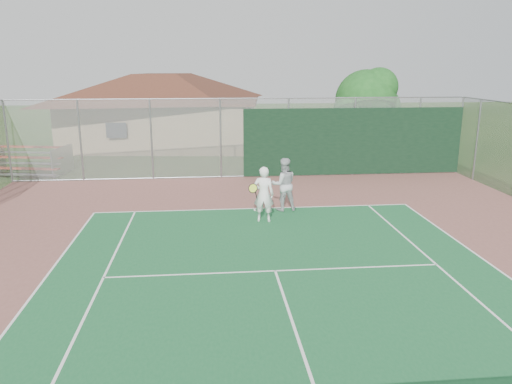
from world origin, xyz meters
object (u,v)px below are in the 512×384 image
tree (367,103)px  player_white_front (263,195)px  player_grey_back (284,185)px  clubhouse (164,103)px  bleachers (27,160)px

tree → player_white_front: tree is taller
player_white_front → player_grey_back: bearing=-111.8°
player_white_front → player_grey_back: size_ratio=0.98×
clubhouse → bleachers: size_ratio=3.58×
clubhouse → bleachers: 9.88m
bleachers → player_white_front: bearing=-27.6°
bleachers → player_white_front: size_ratio=2.01×
clubhouse → tree: size_ratio=2.69×
tree → player_grey_back: tree is taller
clubhouse → player_white_front: (4.36, -16.03, -1.74)m
tree → player_white_front: bearing=-125.6°
clubhouse → tree: clubhouse is taller
clubhouse → player_grey_back: 15.81m
player_white_front → player_grey_back: player_grey_back is taller
bleachers → tree: 16.13m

